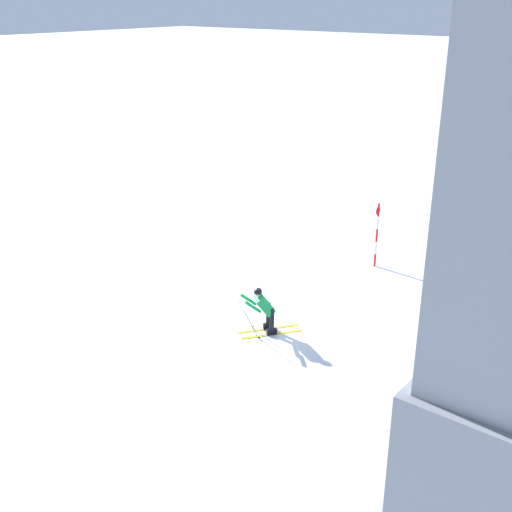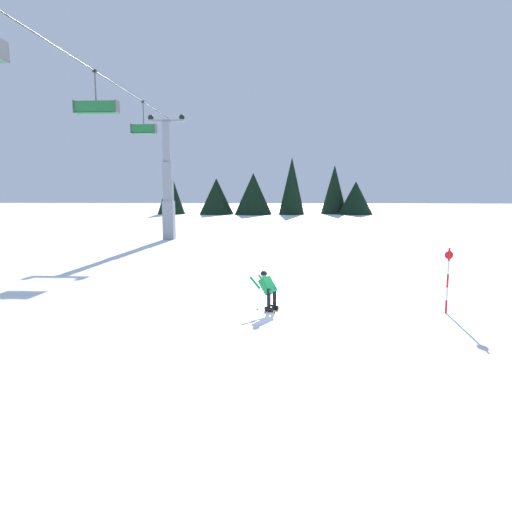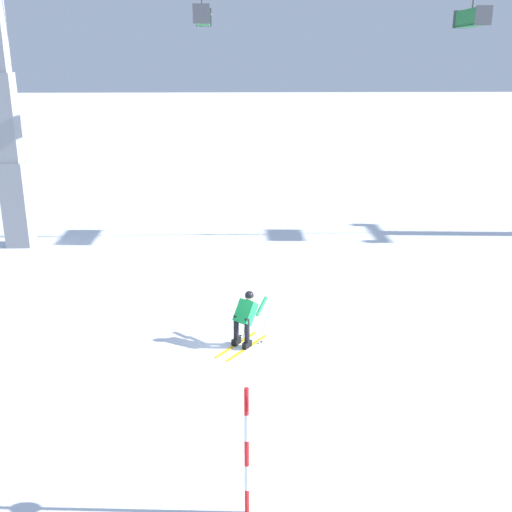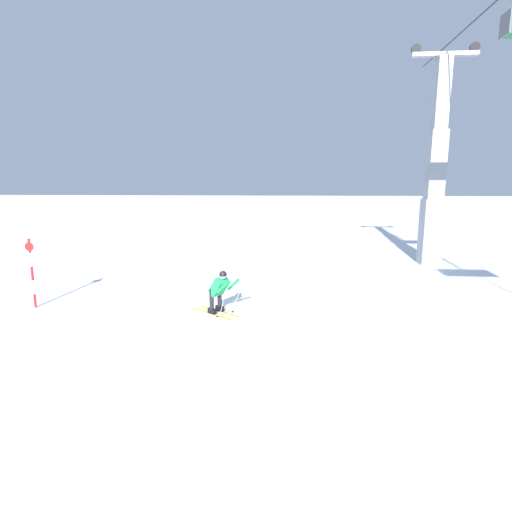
{
  "view_description": "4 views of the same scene",
  "coord_description": "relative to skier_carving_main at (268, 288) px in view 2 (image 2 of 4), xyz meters",
  "views": [
    {
      "loc": [
        -10.03,
        12.94,
        8.51
      ],
      "look_at": [
        -1.0,
        1.52,
        2.58
      ],
      "focal_mm": 45.15,
      "sensor_mm": 36.0,
      "label": 1
    },
    {
      "loc": [
        -16.45,
        0.3,
        4.09
      ],
      "look_at": [
        -1.42,
        1.1,
        1.98
      ],
      "focal_mm": 33.08,
      "sensor_mm": 36.0,
      "label": 2
    },
    {
      "loc": [
        -0.93,
        -13.03,
        6.75
      ],
      "look_at": [
        -0.37,
        1.6,
        2.04
      ],
      "focal_mm": 42.5,
      "sensor_mm": 36.0,
      "label": 3
    },
    {
      "loc": [
        10.54,
        2.86,
        3.86
      ],
      "look_at": [
        -1.65,
        1.76,
        1.62
      ],
      "focal_mm": 27.43,
      "sensor_mm": 36.0,
      "label": 4
    }
  ],
  "objects": [
    {
      "name": "tree_line_ridge",
      "position": [
        64.53,
        1.58,
        2.82
      ],
      "size": [
        8.7,
        36.59,
        9.51
      ],
      "color": "black",
      "rests_on": "ground_plane"
    },
    {
      "name": "lift_tower_far",
      "position": [
        23.0,
        8.89,
        3.39
      ],
      "size": [
        0.9,
        2.98,
        10.12
      ],
      "color": "gray",
      "rests_on": "ground_plane"
    },
    {
      "name": "trail_marker_pole",
      "position": [
        -0.11,
        -5.98,
        0.42
      ],
      "size": [
        0.07,
        0.28,
        2.21
      ],
      "color": "red",
      "rests_on": "ground_plane"
    },
    {
      "name": "chairlift_seat_middle",
      "position": [
        16.46,
        8.89,
        7.45
      ],
      "size": [
        0.61,
        1.71,
        2.14
      ],
      "color": "black"
    },
    {
      "name": "chairlift_seat_second",
      "position": [
        8.18,
        8.89,
        7.46
      ],
      "size": [
        0.61,
        2.21,
        2.12
      ],
      "color": "black"
    },
    {
      "name": "ground_plane",
      "position": [
        0.66,
        -0.75,
        -0.77
      ],
      "size": [
        260.0,
        260.0,
        0.0
      ],
      "primitive_type": "plane",
      "color": "white"
    },
    {
      "name": "skier_carving_main",
      "position": [
        0.0,
        0.0,
        0.0
      ],
      "size": [
        1.43,
        1.67,
        1.49
      ],
      "color": "yellow",
      "rests_on": "ground_plane"
    },
    {
      "name": "haul_cable",
      "position": [
        7.28,
        8.89,
        9.19
      ],
      "size": [
        37.44,
        0.05,
        0.05
      ],
      "primitive_type": "cylinder",
      "rotation": [
        0.0,
        1.57,
        0.0
      ],
      "color": "black"
    }
  ]
}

